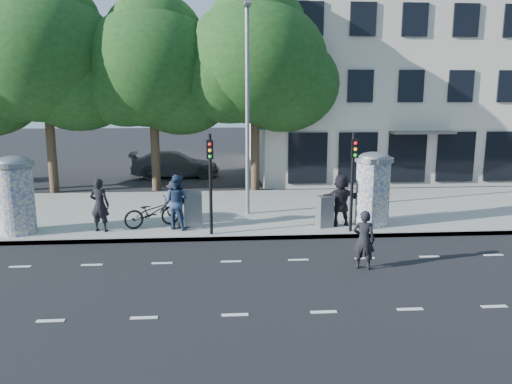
{
  "coord_description": "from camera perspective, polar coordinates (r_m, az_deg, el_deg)",
  "views": [
    {
      "loc": [
        -0.3,
        -12.55,
        4.84
      ],
      "look_at": [
        0.89,
        3.5,
        1.65
      ],
      "focal_mm": 35.0,
      "sensor_mm": 36.0,
      "label": 1
    }
  ],
  "objects": [
    {
      "name": "ground",
      "position": [
        13.46,
        -2.73,
        -9.9
      ],
      "size": [
        120.0,
        120.0,
        0.0
      ],
      "primitive_type": "plane",
      "color": "black",
      "rests_on": "ground"
    },
    {
      "name": "tree_center",
      "position": [
        24.96,
        -0.11,
        14.58
      ],
      "size": [
        7.0,
        7.0,
        9.3
      ],
      "color": "#38281C",
      "rests_on": "ground"
    },
    {
      "name": "sidewalk",
      "position": [
        20.61,
        -3.3,
        -2.19
      ],
      "size": [
        40.0,
        8.0,
        0.15
      ],
      "primitive_type": "cube",
      "color": "gray",
      "rests_on": "ground"
    },
    {
      "name": "curb",
      "position": [
        16.8,
        -3.06,
        -5.3
      ],
      "size": [
        40.0,
        0.1,
        0.16
      ],
      "primitive_type": "cube",
      "color": "slate",
      "rests_on": "ground"
    },
    {
      "name": "ped_b",
      "position": [
        17.94,
        -17.43,
        -1.43
      ],
      "size": [
        0.76,
        0.59,
        1.86
      ],
      "primitive_type": "imported",
      "rotation": [
        0.0,
        0.0,
        2.9
      ],
      "color": "black",
      "rests_on": "sidewalk"
    },
    {
      "name": "traffic_pole_far",
      "position": [
        17.15,
        11.02,
        2.24
      ],
      "size": [
        0.22,
        0.31,
        3.4
      ],
      "color": "black",
      "rests_on": "sidewalk"
    },
    {
      "name": "lane_dash_far",
      "position": [
        14.77,
        -2.88,
        -7.94
      ],
      "size": [
        32.0,
        0.12,
        0.01
      ],
      "primitive_type": "cube",
      "color": "silver",
      "rests_on": "ground"
    },
    {
      "name": "ped_c",
      "position": [
        17.66,
        -9.06,
        -1.11
      ],
      "size": [
        1.16,
        1.06,
        1.93
      ],
      "primitive_type": "imported",
      "rotation": [
        0.0,
        0.0,
        2.71
      ],
      "color": "navy",
      "rests_on": "sidewalk"
    },
    {
      "name": "ad_column_right",
      "position": [
        18.41,
        13.21,
        0.56
      ],
      "size": [
        1.36,
        1.36,
        2.65
      ],
      "color": "beige",
      "rests_on": "sidewalk"
    },
    {
      "name": "building",
      "position": [
        34.81,
        16.86,
        12.64
      ],
      "size": [
        20.3,
        15.85,
        12.0
      ],
      "color": "#C0B3A1",
      "rests_on": "ground"
    },
    {
      "name": "car_right",
      "position": [
        29.79,
        -9.22,
        3.17
      ],
      "size": [
        2.37,
        5.27,
        1.5
      ],
      "primitive_type": "imported",
      "rotation": [
        0.0,
        0.0,
        1.62
      ],
      "color": "#56575D",
      "rests_on": "ground"
    },
    {
      "name": "cabinet_right",
      "position": [
        17.92,
        7.87,
        -2.23
      ],
      "size": [
        0.63,
        0.53,
        1.12
      ],
      "primitive_type": "cube",
      "rotation": [
        0.0,
        0.0,
        0.3
      ],
      "color": "slate",
      "rests_on": "sidewalk"
    },
    {
      "name": "ad_column_left",
      "position": [
        18.69,
        -25.84,
        -0.11
      ],
      "size": [
        1.36,
        1.36,
        2.65
      ],
      "color": "beige",
      "rests_on": "sidewalk"
    },
    {
      "name": "ped_f",
      "position": [
        18.11,
        9.66,
        -0.9
      ],
      "size": [
        1.84,
        0.94,
        1.89
      ],
      "primitive_type": "imported",
      "rotation": [
        0.0,
        0.0,
        3.33
      ],
      "color": "black",
      "rests_on": "sidewalk"
    },
    {
      "name": "tree_near_left",
      "position": [
        25.48,
        -11.8,
        13.73
      ],
      "size": [
        6.8,
        6.8,
        8.97
      ],
      "color": "#38281C",
      "rests_on": "ground"
    },
    {
      "name": "cabinet_left",
      "position": [
        17.88,
        -7.22,
        -1.99
      ],
      "size": [
        0.67,
        0.52,
        1.28
      ],
      "primitive_type": "cube",
      "rotation": [
        0.0,
        0.0,
        0.14
      ],
      "color": "#5D6061",
      "rests_on": "sidewalk"
    },
    {
      "name": "traffic_pole_near",
      "position": [
        16.55,
        -5.24,
        2.08
      ],
      "size": [
        0.22,
        0.31,
        3.4
      ],
      "color": "black",
      "rests_on": "sidewalk"
    },
    {
      "name": "lane_dash_near",
      "position": [
        11.43,
        -2.41,
        -13.86
      ],
      "size": [
        32.0,
        0.12,
        0.01
      ],
      "primitive_type": "cube",
      "color": "silver",
      "rests_on": "ground"
    },
    {
      "name": "tree_mid_left",
      "position": [
        26.41,
        -23.05,
        13.94
      ],
      "size": [
        7.2,
        7.2,
        9.57
      ],
      "color": "#38281C",
      "rests_on": "ground"
    },
    {
      "name": "bicycle",
      "position": [
        18.17,
        -11.78,
        -2.27
      ],
      "size": [
        1.47,
        2.14,
        1.06
      ],
      "primitive_type": "imported",
      "rotation": [
        0.0,
        0.0,
        1.99
      ],
      "color": "black",
      "rests_on": "sidewalk"
    },
    {
      "name": "man_road",
      "position": [
        14.26,
        12.22,
        -5.36
      ],
      "size": [
        0.71,
        0.59,
        1.68
      ],
      "primitive_type": "imported",
      "rotation": [
        0.0,
        0.0,
        2.79
      ],
      "color": "black",
      "rests_on": "ground"
    },
    {
      "name": "street_lamp",
      "position": [
        19.22,
        -0.99,
        11.06
      ],
      "size": [
        0.25,
        0.93,
        8.0
      ],
      "color": "slate",
      "rests_on": "sidewalk"
    },
    {
      "name": "ped_d",
      "position": [
        17.86,
        -9.17,
        -1.34
      ],
      "size": [
        1.19,
        0.8,
        1.71
      ],
      "primitive_type": "imported",
      "rotation": [
        0.0,
        0.0,
        3.3
      ],
      "color": "black",
      "rests_on": "sidewalk"
    }
  ]
}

